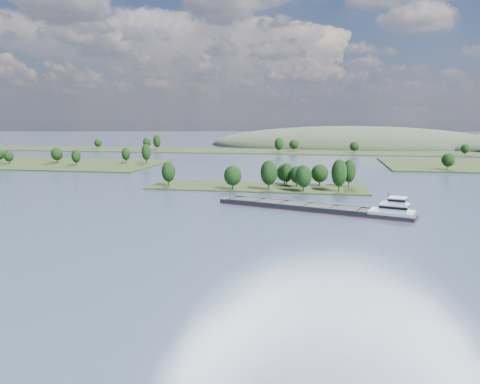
# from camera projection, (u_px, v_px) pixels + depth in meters

# --- Properties ---
(ground) EXTENTS (1800.00, 1800.00, 0.00)m
(ground) POSITION_uv_depth(u_px,v_px,m) (232.00, 214.00, 157.84)
(ground) COLOR #35465C
(ground) RESTS_ON ground
(tree_island) EXTENTS (100.00, 30.32, 15.31)m
(tree_island) POSITION_uv_depth(u_px,v_px,m) (273.00, 180.00, 212.75)
(tree_island) COLOR #243417
(tree_island) RESTS_ON ground
(back_shoreline) EXTENTS (900.00, 60.00, 15.77)m
(back_shoreline) POSITION_uv_depth(u_px,v_px,m) (302.00, 151.00, 427.83)
(back_shoreline) COLOR #243417
(back_shoreline) RESTS_ON ground
(hill_west) EXTENTS (320.00, 160.00, 44.00)m
(hill_west) POSITION_uv_depth(u_px,v_px,m) (353.00, 146.00, 516.20)
(hill_west) COLOR #394630
(hill_west) RESTS_ON ground
(cargo_barge) EXTENTS (69.39, 29.20, 9.49)m
(cargo_barge) POSITION_uv_depth(u_px,v_px,m) (325.00, 208.00, 162.23)
(cargo_barge) COLOR black
(cargo_barge) RESTS_ON ground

